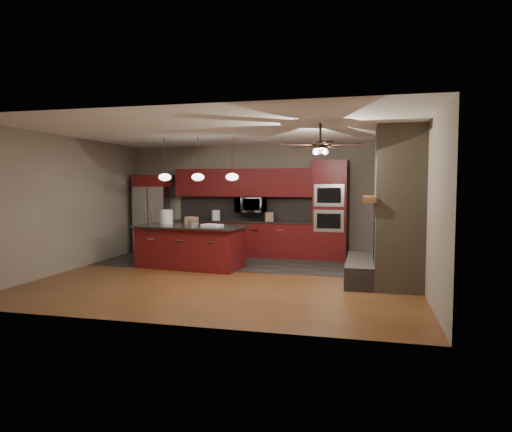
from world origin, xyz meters
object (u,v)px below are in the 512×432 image
(paint_tray, at_px, (212,225))
(counter_box, at_px, (269,217))
(refrigerator, at_px, (154,214))
(kitchen_island, at_px, (190,246))
(counter_bucket, at_px, (216,215))
(oven_tower, at_px, (330,210))
(white_bucket, at_px, (166,217))
(microwave, at_px, (251,205))
(cardboard_box, at_px, (192,220))
(paint_can, at_px, (192,224))

(paint_tray, xyz_separation_m, counter_box, (0.85, 1.83, 0.07))
(paint_tray, bearing_deg, refrigerator, 159.19)
(paint_tray, height_order, counter_box, counter_box)
(kitchen_island, relative_size, counter_bucket, 10.04)
(oven_tower, relative_size, counter_box, 10.91)
(paint_tray, relative_size, counter_box, 1.85)
(paint_tray, bearing_deg, white_bucket, -175.44)
(kitchen_island, bearing_deg, paint_tray, 1.10)
(counter_bucket, bearing_deg, kitchen_island, -89.04)
(white_bucket, bearing_deg, microwave, 46.84)
(oven_tower, height_order, cardboard_box, oven_tower)
(oven_tower, distance_m, cardboard_box, 3.31)
(oven_tower, xyz_separation_m, kitchen_island, (-2.85, -1.82, -0.73))
(paint_tray, xyz_separation_m, cardboard_box, (-0.63, 0.40, 0.06))
(white_bucket, relative_size, paint_can, 1.68)
(refrigerator, bearing_deg, microwave, 2.90)
(refrigerator, height_order, kitchen_island, refrigerator)
(counter_bucket, bearing_deg, counter_box, -2.05)
(refrigerator, height_order, counter_bucket, refrigerator)
(white_bucket, xyz_separation_m, paint_tray, (1.18, -0.28, -0.14))
(kitchen_island, distance_m, counter_box, 2.31)
(white_bucket, relative_size, counter_bucket, 1.27)
(kitchen_island, height_order, counter_bucket, counter_bucket)
(counter_bucket, bearing_deg, paint_tray, -73.71)
(oven_tower, height_order, paint_tray, oven_tower)
(microwave, height_order, refrigerator, refrigerator)
(paint_tray, bearing_deg, paint_can, -129.02)
(oven_tower, xyz_separation_m, white_bucket, (-3.52, -1.59, -0.11))
(oven_tower, bearing_deg, microwave, 178.34)
(kitchen_island, relative_size, white_bucket, 7.93)
(microwave, xyz_separation_m, white_bucket, (-1.54, -1.64, -0.22))
(refrigerator, distance_m, cardboard_box, 2.12)
(counter_bucket, distance_m, counter_box, 1.40)
(paint_can, relative_size, counter_box, 0.85)
(oven_tower, distance_m, refrigerator, 4.57)
(paint_tray, height_order, cardboard_box, cardboard_box)
(oven_tower, bearing_deg, refrigerator, -179.07)
(microwave, bearing_deg, oven_tower, -1.66)
(counter_bucket, xyz_separation_m, counter_box, (1.40, -0.05, -0.01))
(oven_tower, xyz_separation_m, paint_tray, (-2.33, -1.87, -0.25))
(cardboard_box, bearing_deg, paint_tray, -21.69)
(paint_can, relative_size, paint_tray, 0.46)
(kitchen_island, distance_m, white_bucket, 0.93)
(cardboard_box, bearing_deg, counter_bucket, 98.07)
(kitchen_island, bearing_deg, counter_box, 58.99)
(white_bucket, bearing_deg, cardboard_box, 12.08)
(white_bucket, height_order, cardboard_box, white_bucket)
(cardboard_box, bearing_deg, refrigerator, 150.06)
(white_bucket, bearing_deg, paint_can, -32.21)
(counter_bucket, bearing_deg, white_bucket, -111.68)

